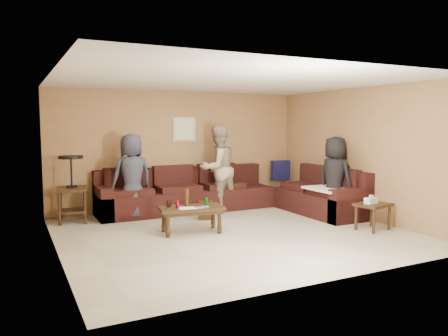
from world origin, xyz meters
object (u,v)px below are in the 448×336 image
end_table_left (72,188)px  side_table_right (373,207)px  person_left (132,176)px  sectional_sofa (234,197)px  coffee_table (191,210)px  waste_bin (206,210)px  person_right (335,178)px  person_middle (218,168)px

end_table_left → side_table_right: (4.52, -2.89, -0.25)m
person_left → sectional_sofa: bearing=161.5°
sectional_sofa → person_left: size_ratio=2.84×
coffee_table → person_left: size_ratio=0.69×
end_table_left → side_table_right: size_ratio=1.95×
waste_bin → side_table_right: bearing=-43.2°
end_table_left → side_table_right: bearing=-32.6°
end_table_left → person_right: size_ratio=0.78×
sectional_sofa → waste_bin: bearing=-157.2°
coffee_table → person_right: person_right is taller
waste_bin → end_table_left: bearing=160.3°
coffee_table → side_table_right: (2.85, -1.20, 0.02)m
person_middle → person_right: person_middle is taller
waste_bin → sectional_sofa: bearing=22.8°
person_middle → person_right: size_ratio=1.14×
sectional_sofa → end_table_left: (-3.10, 0.50, 0.32)m
coffee_table → waste_bin: bearing=53.1°
sectional_sofa → person_left: bearing=171.0°
end_table_left → person_middle: 2.89m
sectional_sofa → person_middle: (-0.24, 0.29, 0.57)m
side_table_right → person_left: bearing=141.7°
coffee_table → side_table_right: 3.09m
side_table_right → waste_bin: bearing=136.8°
waste_bin → person_right: person_right is taller
side_table_right → person_left: size_ratio=0.39×
waste_bin → person_middle: (0.55, 0.62, 0.73)m
sectional_sofa → end_table_left: end_table_left is taller
person_left → waste_bin: bearing=142.9°
coffee_table → person_middle: 1.99m
waste_bin → person_middle: bearing=48.6°
side_table_right → sectional_sofa: bearing=120.5°
person_left → person_right: person_left is taller
sectional_sofa → side_table_right: 2.78m
person_left → coffee_table: bearing=101.8°
coffee_table → person_right: (2.91, -0.16, 0.41)m
coffee_table → side_table_right: size_ratio=1.78×
sectional_sofa → coffee_table: bearing=-140.2°
coffee_table → person_right: 2.94m
end_table_left → sectional_sofa: bearing=-9.1°
sectional_sofa → person_middle: size_ratio=2.60×
coffee_table → person_left: (-0.59, 1.52, 0.44)m
sectional_sofa → person_middle: 0.68m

